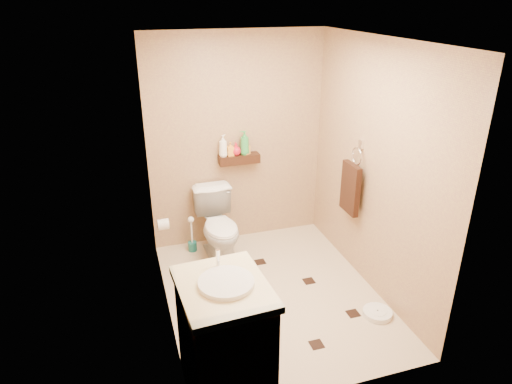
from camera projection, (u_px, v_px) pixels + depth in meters
name	position (u px, v px, depth m)	size (l,w,h in m)	color
ground	(272.00, 294.00, 4.50)	(2.50, 2.50, 0.00)	#C8B292
wall_back	(237.00, 142.00, 5.11)	(2.00, 0.04, 2.40)	#9F755B
wall_front	(339.00, 253.00, 2.93)	(2.00, 0.04, 2.40)	#9F755B
wall_left	(159.00, 196.00, 3.75)	(0.04, 2.50, 2.40)	#9F755B
wall_right	(374.00, 170.00, 4.29)	(0.04, 2.50, 2.40)	#9F755B
ceiling	(277.00, 39.00, 3.54)	(2.00, 2.50, 0.02)	silver
wall_shelf	(239.00, 159.00, 5.11)	(0.46, 0.14, 0.10)	#391E0F
floor_accents	(280.00, 296.00, 4.47)	(1.21, 1.48, 0.01)	black
toilet	(219.00, 227.00, 4.98)	(0.43, 0.75, 0.77)	white
vanity	(225.00, 335.00, 3.29)	(0.65, 0.77, 1.04)	brown
bathroom_scale	(377.00, 313.00, 4.20)	(0.34, 0.34, 0.05)	white
toilet_brush	(192.00, 239.00, 5.21)	(0.10, 0.10, 0.43)	#1A6864
towel_ring	(351.00, 186.00, 4.59)	(0.12, 0.30, 0.76)	silver
toilet_paper	(163.00, 224.00, 4.57)	(0.12, 0.11, 0.12)	white
bottle_a	(223.00, 146.00, 5.00)	(0.09, 0.09, 0.24)	white
bottle_b	(230.00, 149.00, 5.04)	(0.07, 0.07, 0.16)	#F5A133
bottle_c	(236.00, 149.00, 5.06)	(0.11, 0.11, 0.14)	red
bottle_d	(245.00, 143.00, 5.06)	(0.10, 0.10, 0.27)	green
bottle_e	(246.00, 148.00, 5.09)	(0.07, 0.07, 0.15)	gold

